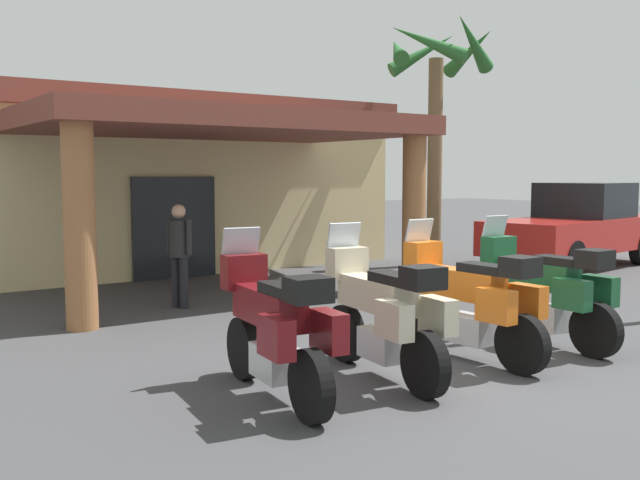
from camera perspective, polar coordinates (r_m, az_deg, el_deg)
The scene contains 9 objects.
ground_plane at distance 8.47m, azimuth 10.44°, elevation -9.68°, with size 80.00×80.00×0.00m, color #424244.
motel_building at distance 17.58m, azimuth -14.71°, elevation 4.54°, with size 11.93×10.22×3.87m.
motorcycle_maroon at distance 6.98m, azimuth -3.54°, elevation -6.92°, with size 0.74×2.21×1.61m.
motorcycle_cream at distance 7.70m, azimuth 5.01°, elevation -5.78°, with size 0.74×2.21×1.61m.
motorcycle_orange at distance 8.59m, azimuth 11.71°, elevation -4.71°, with size 0.72×2.21×1.61m.
motorcycle_green at distance 9.56m, azimuth 17.24°, elevation -3.83°, with size 0.70×2.21×1.61m.
pedestrian at distance 11.88m, azimuth -10.99°, elevation -0.65°, with size 0.32×0.50×1.67m.
pickup_truck_red at distance 17.73m, azimuth 19.46°, elevation 0.97°, with size 5.46×2.82×1.95m.
palm_tree_near_portico at distance 17.36m, azimuth 9.16°, elevation 11.90°, with size 2.62×2.71×5.70m.
Camera 1 is at (-5.68, -5.89, 2.17)m, focal length 40.79 mm.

